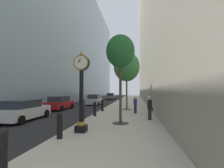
{
  "coord_description": "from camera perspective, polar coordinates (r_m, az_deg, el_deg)",
  "views": [
    {
      "loc": [
        3.85,
        -1.03,
        2.34
      ],
      "look_at": [
        0.83,
        19.47,
        3.14
      ],
      "focal_mm": 25.47,
      "sensor_mm": 36.0,
      "label": 1
    }
  ],
  "objects": [
    {
      "name": "street_clock",
      "position": [
        8.6,
        -10.94,
        -1.36
      ],
      "size": [
        0.84,
        0.55,
        4.24
      ],
      "color": "black",
      "rests_on": "sidewalk_right"
    },
    {
      "name": "street_tree_mid_near",
      "position": [
        18.54,
        5.27,
        6.22
      ],
      "size": [
        2.99,
        2.99,
        6.65
      ],
      "color": "#333335",
      "rests_on": "sidewalk_right"
    },
    {
      "name": "bollard_second",
      "position": [
        7.84,
        -18.24,
        -13.58
      ],
      "size": [
        0.27,
        0.27,
        1.22
      ],
      "color": "black",
      "rests_on": "sidewalk_right"
    },
    {
      "name": "car_red_trailing",
      "position": [
        20.17,
        -18.26,
        -6.51
      ],
      "size": [
        2.08,
        4.36,
        1.62
      ],
      "color": "#AD191E",
      "rests_on": "ground"
    },
    {
      "name": "bollard_nearest",
      "position": [
        5.29,
        -34.66,
        -18.98
      ],
      "size": [
        0.27,
        0.27,
        1.22
      ],
      "color": "black",
      "rests_on": "sidewalk_right"
    },
    {
      "name": "sidewalk_right",
      "position": [
        31.13,
        6.42,
        -6.38
      ],
      "size": [
        5.56,
        80.0,
        0.14
      ],
      "primitive_type": "cube",
      "color": "beige",
      "rests_on": "ground"
    },
    {
      "name": "pedestrian_walking",
      "position": [
        12.22,
        13.4,
        -8.2
      ],
      "size": [
        0.52,
        0.49,
        1.73
      ],
      "color": "#23232D",
      "rests_on": "sidewalk_right"
    },
    {
      "name": "car_silver_mid",
      "position": [
        25.65,
        -6.31,
        -5.62
      ],
      "size": [
        2.11,
        4.39,
        1.67
      ],
      "color": "#B7BABF",
      "rests_on": "ground"
    },
    {
      "name": "building_block_left",
      "position": [
        37.01,
        -18.68,
        17.24
      ],
      "size": [
        9.0,
        80.0,
        29.18
      ],
      "color": "#849EB2",
      "rests_on": "ground"
    },
    {
      "name": "ground_plane",
      "position": [
        28.39,
        0.55,
        -6.94
      ],
      "size": [
        110.0,
        110.0,
        0.0
      ],
      "primitive_type": "plane",
      "color": "#262628",
      "rests_on": "ground"
    },
    {
      "name": "street_tree_near",
      "position": [
        10.9,
        3.02,
        11.38
      ],
      "size": [
        1.93,
        1.93,
        5.93
      ],
      "color": "#333335",
      "rests_on": "sidewalk_right"
    },
    {
      "name": "car_white_far",
      "position": [
        14.2,
        -29.1,
        -8.25
      ],
      "size": [
        2.11,
        4.56,
        1.59
      ],
      "color": "silver",
      "rests_on": "ground"
    },
    {
      "name": "bollard_fourth",
      "position": [
        13.71,
        -6.2,
        -8.73
      ],
      "size": [
        0.27,
        0.27,
        1.22
      ],
      "color": "black",
      "rests_on": "sidewalk_right"
    },
    {
      "name": "bollard_fifth",
      "position": [
        16.77,
        -3.46,
        -7.54
      ],
      "size": [
        0.27,
        0.27,
        1.22
      ],
      "color": "black",
      "rests_on": "sidewalk_right"
    },
    {
      "name": "pedestrian_by_clock",
      "position": [
        15.35,
        8.34,
        -7.27
      ],
      "size": [
        0.42,
        0.42,
        1.6
      ],
      "color": "#23232D",
      "rests_on": "sidewalk_right"
    },
    {
      "name": "bollard_third",
      "position": [
        10.71,
        -10.53,
        -10.55
      ],
      "size": [
        0.27,
        0.27,
        1.22
      ],
      "color": "black",
      "rests_on": "sidewalk_right"
    },
    {
      "name": "car_grey_near",
      "position": [
        39.86,
        -0.44,
        -4.44
      ],
      "size": [
        2.17,
        4.65,
        1.62
      ],
      "color": "slate",
      "rests_on": "ground"
    }
  ]
}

